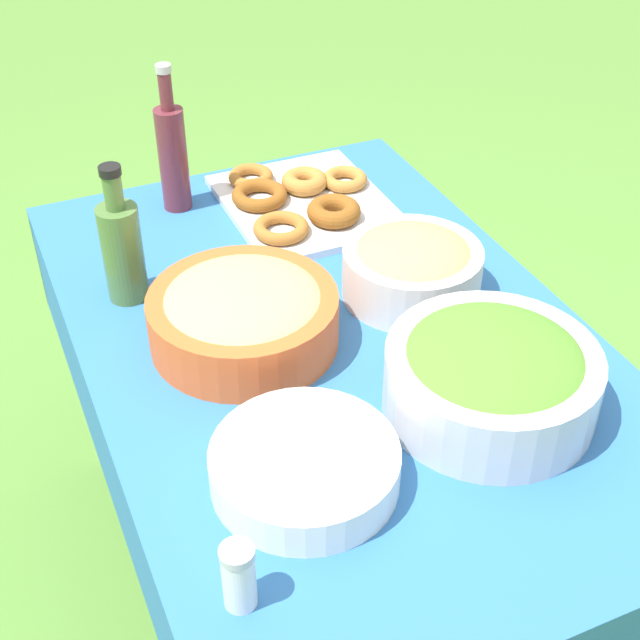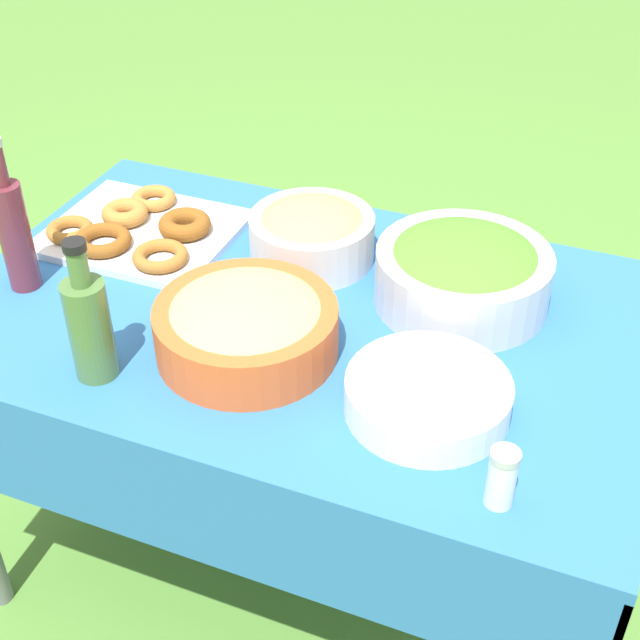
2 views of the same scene
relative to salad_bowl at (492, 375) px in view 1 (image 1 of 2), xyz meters
The scene contains 10 objects.
ground_plane 0.83m from the salad_bowl, 152.00° to the right, with size 14.00×14.00×0.00m, color #568C38.
picnic_table 0.34m from the salad_bowl, 152.00° to the right, with size 1.29×0.83×0.71m.
salad_bowl is the anchor object (origin of this frame).
pasta_bowl 0.42m from the salad_bowl, 136.80° to the right, with size 0.32×0.32×0.11m.
donut_platter 0.68m from the salad_bowl, behind, with size 0.38×0.33×0.05m.
plate_stack 0.32m from the salad_bowl, 84.89° to the right, with size 0.26×0.26×0.06m.
olive_oil_bottle 0.67m from the salad_bowl, 139.94° to the right, with size 0.07×0.07×0.26m.
wine_bottle 0.83m from the salad_bowl, 161.77° to the right, with size 0.06×0.06×0.31m.
bread_bowl 0.32m from the salad_bowl, behind, with size 0.25×0.25×0.11m.
salt_shaker 0.50m from the salad_bowl, 69.02° to the right, with size 0.04×0.04×0.10m.
Camera 1 is at (1.08, -0.50, 1.64)m, focal length 50.00 mm.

